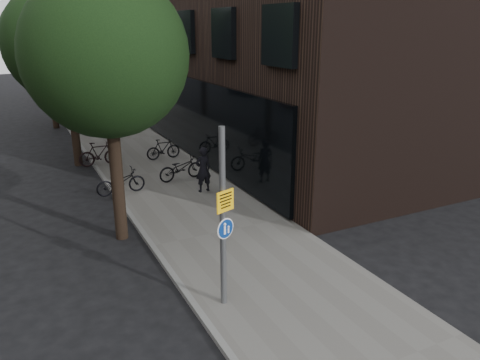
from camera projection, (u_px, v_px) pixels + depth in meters
ground at (273, 289)px, 11.29m from camera, size 120.00×120.00×0.00m
sidewalk at (159, 173)px, 19.86m from camera, size 4.50×60.00×0.12m
curb_edge at (105, 181)px, 18.91m from camera, size 0.15×60.00×0.13m
street_tree_near at (109, 62)px, 12.54m from camera, size 4.40×4.40×7.50m
street_tree_mid at (67, 48)px, 19.75m from camera, size 5.00×5.00×7.80m
street_tree_far at (47, 42)px, 27.39m from camera, size 5.00×5.00×7.80m
signpost at (223, 219)px, 9.89m from camera, size 0.45×0.18×4.03m
pedestrian at (203, 169)px, 17.28m from camera, size 0.65×0.46×1.70m
parked_bike_facade_near at (181, 168)px, 18.69m from camera, size 1.96×0.89×0.99m
parked_bike_facade_far at (163, 149)px, 21.61m from camera, size 1.59×0.46×0.95m
parked_bike_curb_near at (121, 182)px, 17.13m from camera, size 1.84×0.75×0.95m
parked_bike_curb_far at (99, 154)px, 20.57m from camera, size 1.79×0.56×1.07m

